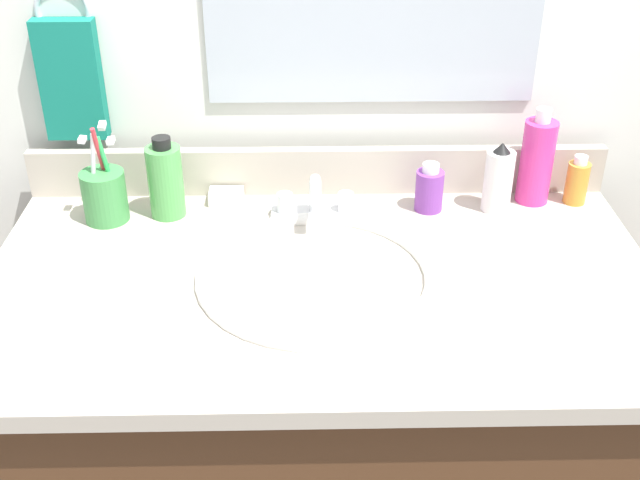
% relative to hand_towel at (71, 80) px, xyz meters
% --- Properties ---
extents(vanity_cabinet, '(1.05, 0.58, 0.81)m').
position_rel_hand_towel_xyz_m(vanity_cabinet, '(0.45, -0.32, -0.65)').
color(vanity_cabinet, '#4C2D19').
rests_on(vanity_cabinet, ground_plane).
extents(countertop, '(1.09, 0.63, 0.03)m').
position_rel_hand_towel_xyz_m(countertop, '(0.45, -0.32, -0.23)').
color(countertop, '#B2A899').
rests_on(countertop, vanity_cabinet).
extents(backsplash, '(1.09, 0.02, 0.09)m').
position_rel_hand_towel_xyz_m(backsplash, '(0.45, -0.02, -0.18)').
color(backsplash, '#B2A899').
rests_on(backsplash, countertop).
extents(back_wall, '(2.19, 0.04, 1.30)m').
position_rel_hand_towel_xyz_m(back_wall, '(0.45, 0.04, -0.41)').
color(back_wall, silver).
rests_on(back_wall, ground_plane).
extents(towel_ring, '(0.10, 0.01, 0.10)m').
position_rel_hand_towel_xyz_m(towel_ring, '(0.00, 0.02, 0.12)').
color(towel_ring, silver).
extents(hand_towel, '(0.11, 0.04, 0.22)m').
position_rel_hand_towel_xyz_m(hand_towel, '(0.00, 0.00, 0.00)').
color(hand_towel, '#147260').
extents(sink_basin, '(0.39, 0.39, 0.11)m').
position_rel_hand_towel_xyz_m(sink_basin, '(0.44, -0.32, -0.25)').
color(sink_basin, white).
rests_on(sink_basin, countertop).
extents(faucet, '(0.16, 0.10, 0.08)m').
position_rel_hand_towel_xyz_m(faucet, '(0.44, -0.13, -0.19)').
color(faucet, silver).
rests_on(faucet, countertop).
extents(bottle_cream_purple, '(0.05, 0.05, 0.09)m').
position_rel_hand_towel_xyz_m(bottle_cream_purple, '(0.65, -0.10, -0.18)').
color(bottle_cream_purple, '#7A3899').
rests_on(bottle_cream_purple, countertop).
extents(bottle_oil_amber, '(0.04, 0.04, 0.09)m').
position_rel_hand_towel_xyz_m(bottle_oil_amber, '(0.93, -0.07, -0.18)').
color(bottle_oil_amber, gold).
rests_on(bottle_oil_amber, countertop).
extents(bottle_lotion_white, '(0.05, 0.05, 0.13)m').
position_rel_hand_towel_xyz_m(bottle_lotion_white, '(0.77, -0.10, -0.16)').
color(bottle_lotion_white, white).
rests_on(bottle_lotion_white, countertop).
extents(bottle_toner_green, '(0.06, 0.06, 0.15)m').
position_rel_hand_towel_xyz_m(bottle_toner_green, '(0.17, -0.11, -0.15)').
color(bottle_toner_green, '#4C9E4C').
rests_on(bottle_toner_green, countertop).
extents(bottle_soap_pink, '(0.06, 0.06, 0.18)m').
position_rel_hand_towel_xyz_m(bottle_soap_pink, '(0.85, -0.06, -0.14)').
color(bottle_soap_pink, '#D8338C').
rests_on(bottle_soap_pink, countertop).
extents(cup_green, '(0.08, 0.09, 0.18)m').
position_rel_hand_towel_xyz_m(cup_green, '(0.06, -0.12, -0.17)').
color(cup_green, '#3F8C47').
rests_on(cup_green, countertop).
extents(soap_bar, '(0.06, 0.04, 0.02)m').
position_rel_hand_towel_xyz_m(soap_bar, '(0.27, -0.06, -0.21)').
color(soap_bar, white).
rests_on(soap_bar, countertop).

